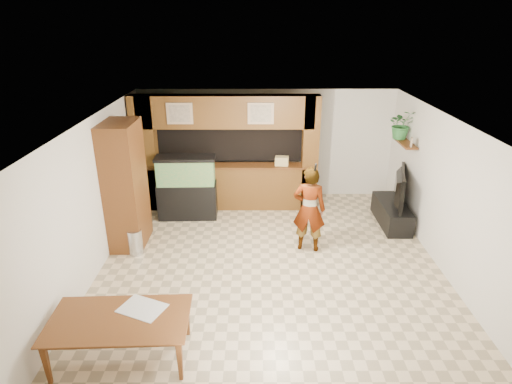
{
  "coord_description": "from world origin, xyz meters",
  "views": [
    {
      "loc": [
        -0.26,
        -6.64,
        4.15
      ],
      "look_at": [
        -0.25,
        0.6,
        1.15
      ],
      "focal_mm": 30.0,
      "sensor_mm": 36.0,
      "label": 1
    }
  ],
  "objects_px": {
    "television": "(395,187)",
    "dining_table": "(121,340)",
    "pantry_cabinet": "(125,186)",
    "aquarium": "(187,188)",
    "person": "(309,209)"
  },
  "relations": [
    {
      "from": "pantry_cabinet",
      "to": "dining_table",
      "type": "relative_size",
      "value": 1.37
    },
    {
      "from": "pantry_cabinet",
      "to": "aquarium",
      "type": "bearing_deg",
      "value": 50.58
    },
    {
      "from": "person",
      "to": "dining_table",
      "type": "distance_m",
      "value": 3.98
    },
    {
      "from": "television",
      "to": "person",
      "type": "xyz_separation_m",
      "value": [
        -1.92,
        -1.07,
        -0.01
      ]
    },
    {
      "from": "person",
      "to": "aquarium",
      "type": "bearing_deg",
      "value": -18.55
    },
    {
      "from": "television",
      "to": "dining_table",
      "type": "bearing_deg",
      "value": 147.14
    },
    {
      "from": "aquarium",
      "to": "television",
      "type": "height_order",
      "value": "aquarium"
    },
    {
      "from": "pantry_cabinet",
      "to": "dining_table",
      "type": "xyz_separation_m",
      "value": [
        0.72,
        -3.11,
        -0.89
      ]
    },
    {
      "from": "pantry_cabinet",
      "to": "television",
      "type": "relative_size",
      "value": 1.88
    },
    {
      "from": "television",
      "to": "aquarium",
      "type": "bearing_deg",
      "value": 102.44
    },
    {
      "from": "aquarium",
      "to": "television",
      "type": "distance_m",
      "value": 4.41
    },
    {
      "from": "person",
      "to": "pantry_cabinet",
      "type": "bearing_deg",
      "value": 6.82
    },
    {
      "from": "aquarium",
      "to": "person",
      "type": "bearing_deg",
      "value": -31.2
    },
    {
      "from": "television",
      "to": "dining_table",
      "type": "height_order",
      "value": "television"
    },
    {
      "from": "television",
      "to": "dining_table",
      "type": "relative_size",
      "value": 0.73
    }
  ]
}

